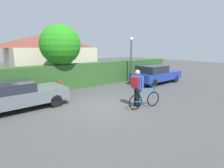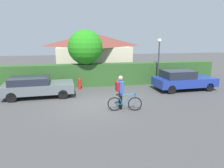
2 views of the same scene
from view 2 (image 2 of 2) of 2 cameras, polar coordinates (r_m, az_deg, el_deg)
ground_plane at (r=11.82m, az=-4.69°, el=-5.47°), size 60.00×60.00×0.00m
hedge_row at (r=15.97m, az=-6.40°, el=2.42°), size 19.72×0.90×1.63m
house_distant at (r=20.91m, az=-5.29°, el=8.21°), size 6.77×6.20×3.90m
parked_car_near at (r=13.82m, az=-19.51°, el=-0.53°), size 4.27×2.05×1.25m
parked_car_far at (r=15.51m, az=18.33°, el=1.13°), size 4.24×2.04×1.39m
bicycle at (r=10.76m, az=3.44°, el=-5.15°), size 1.71×0.50×0.97m
person_rider at (r=10.85m, az=2.14°, el=-1.29°), size 0.38×0.69×1.73m
street_lamp at (r=16.02m, az=12.41°, el=7.60°), size 0.28×0.28×3.46m
tree_kerbside at (r=15.61m, az=-7.14°, el=9.68°), size 2.50×2.50×4.12m
fire_hydrant at (r=15.04m, az=-8.68°, el=0.12°), size 0.20×0.20×0.81m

